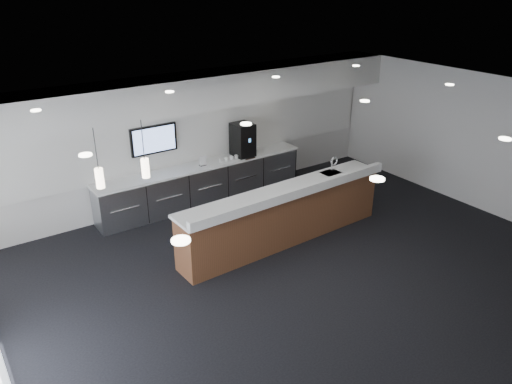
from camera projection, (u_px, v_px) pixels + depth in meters
ground at (303, 273)px, 8.97m from camera, size 10.00×10.00×0.00m
ceiling at (310, 110)px, 7.74m from camera, size 10.00×8.00×0.02m
back_wall at (193, 137)px, 11.36m from camera, size 10.00×0.02×3.00m
right_wall at (481, 143)px, 10.95m from camera, size 0.02×8.00×3.00m
soffit_bulkhead at (201, 90)px, 10.55m from camera, size 10.00×0.90×0.70m
alcove_panel at (194, 133)px, 11.30m from camera, size 9.80×0.06×1.40m
back_credenza at (203, 183)px, 11.50m from camera, size 5.06×0.66×0.95m
wall_tv at (154, 140)px, 10.71m from camera, size 1.05×0.08×0.62m
pendant_left at (149, 171)px, 7.40m from camera, size 0.12×0.12×0.30m
pendant_right at (103, 182)px, 7.04m from camera, size 0.12×0.12×0.30m
ceiling_can_lights at (310, 111)px, 7.75m from camera, size 7.00×5.00×0.02m
service_counter at (284, 215)px, 9.81m from camera, size 4.64×0.91×1.49m
coffee_machine at (243, 140)px, 11.70m from camera, size 0.46×0.59×0.78m
info_sign_left at (203, 161)px, 11.18m from camera, size 0.17×0.03×0.23m
info_sign_right at (252, 150)px, 11.89m from camera, size 0.16×0.05×0.22m
cup_0 at (256, 152)px, 11.91m from camera, size 0.10×0.10×0.09m
cup_1 at (251, 153)px, 11.84m from camera, size 0.14×0.14×0.09m
cup_2 at (246, 155)px, 11.77m from camera, size 0.12×0.12×0.09m
cup_3 at (241, 156)px, 11.70m from camera, size 0.13×0.13×0.09m
cup_4 at (236, 157)px, 11.62m from camera, size 0.13×0.13×0.09m
cup_5 at (231, 158)px, 11.55m from camera, size 0.10×0.10×0.09m
cup_6 at (226, 159)px, 11.48m from camera, size 0.14×0.14×0.09m
cup_7 at (221, 160)px, 11.41m from camera, size 0.11×0.11×0.09m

